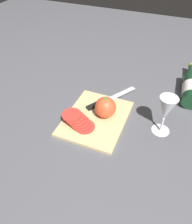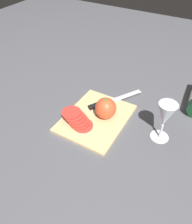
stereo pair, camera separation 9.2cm
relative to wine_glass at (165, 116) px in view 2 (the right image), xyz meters
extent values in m
plane|color=#4C4C51|center=(-0.08, 0.31, -0.11)|extent=(3.00, 3.00, 0.00)
cube|color=tan|center=(-0.04, 0.27, -0.11)|extent=(0.32, 0.25, 0.01)
cylinder|color=silver|center=(0.00, 0.00, -0.11)|extent=(0.07, 0.07, 0.00)
cylinder|color=silver|center=(0.00, 0.00, -0.08)|extent=(0.01, 0.01, 0.07)
cone|color=silver|center=(0.00, 0.00, 0.01)|extent=(0.07, 0.07, 0.10)
cone|color=beige|center=(0.00, 0.00, -0.03)|extent=(0.02, 0.02, 0.04)
sphere|color=#DB4C28|center=(-0.01, 0.24, -0.06)|extent=(0.09, 0.09, 0.09)
cylinder|color=#47702D|center=(-0.01, 0.24, -0.01)|extent=(0.02, 0.02, 0.01)
cube|color=silver|center=(0.16, 0.22, -0.10)|extent=(0.17, 0.11, 0.00)
cube|color=silver|center=(0.08, 0.27, -0.09)|extent=(0.02, 0.03, 0.01)
cube|color=black|center=(0.04, 0.30, -0.09)|extent=(0.10, 0.07, 0.01)
cylinder|color=red|center=(-0.11, 0.29, -0.10)|extent=(0.08, 0.08, 0.01)
cylinder|color=red|center=(-0.11, 0.30, -0.09)|extent=(0.08, 0.08, 0.01)
cylinder|color=red|center=(-0.11, 0.32, -0.08)|extent=(0.08, 0.08, 0.01)
cylinder|color=red|center=(-0.10, 0.33, -0.08)|extent=(0.08, 0.08, 0.01)
cylinder|color=red|center=(-0.10, 0.34, -0.07)|extent=(0.08, 0.08, 0.01)
cylinder|color=red|center=(-0.10, 0.36, -0.06)|extent=(0.08, 0.08, 0.01)
camera|label=1|loc=(-0.67, 0.01, 0.55)|focal=35.00mm
camera|label=2|loc=(-0.63, -0.07, 0.55)|focal=35.00mm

